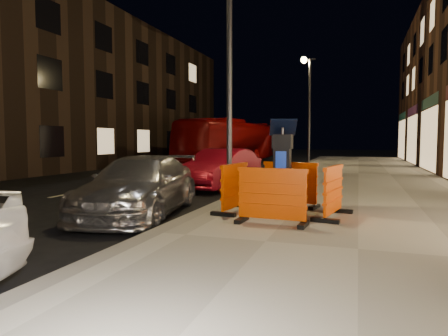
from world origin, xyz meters
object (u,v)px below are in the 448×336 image
(bus_doubledecker, at_px, (229,164))
(barrier_bldgside, at_px, (333,192))
(parking_kiosk, at_px, (282,170))
(barrier_back, at_px, (290,184))
(barrier_kerbside, at_px, (235,188))
(barrier_front, at_px, (272,196))
(car_red, at_px, (221,188))
(car_silver, at_px, (140,215))

(bus_doubledecker, bearing_deg, barrier_bldgside, -58.42)
(parking_kiosk, xyz_separation_m, barrier_back, (0.00, 0.95, -0.38))
(parking_kiosk, bearing_deg, bus_doubledecker, 119.56)
(parking_kiosk, relative_size, barrier_kerbside, 1.40)
(barrier_back, bearing_deg, barrier_front, -78.53)
(barrier_back, relative_size, car_red, 0.31)
(barrier_bldgside, bearing_deg, parking_kiosk, 100.47)
(barrier_kerbside, bearing_deg, car_silver, 102.36)
(barrier_back, relative_size, bus_doubledecker, 0.12)
(parking_kiosk, distance_m, bus_doubledecker, 18.74)
(barrier_kerbside, distance_m, bus_doubledecker, 18.40)
(car_red, bearing_deg, parking_kiosk, -51.27)
(car_silver, bearing_deg, parking_kiosk, -5.97)
(barrier_front, distance_m, barrier_bldgside, 1.34)
(barrier_kerbside, relative_size, barrier_bldgside, 1.00)
(barrier_front, relative_size, barrier_back, 1.00)
(barrier_front, height_order, barrier_back, same)
(bus_doubledecker, bearing_deg, car_silver, -70.18)
(barrier_back, height_order, car_silver, barrier_back)
(barrier_front, bearing_deg, car_silver, 169.51)
(barrier_back, distance_m, bus_doubledecker, 17.84)
(bus_doubledecker, bearing_deg, parking_kiosk, -61.09)
(car_red, distance_m, bus_doubledecker, 13.41)
(barrier_front, height_order, bus_doubledecker, bus_doubledecker)
(barrier_bldgside, bearing_deg, bus_doubledecker, 34.23)
(barrier_back, xyz_separation_m, car_silver, (-2.98, -1.16, -0.63))
(car_red, xyz_separation_m, bus_doubledecker, (-3.89, 12.84, 0.00))
(barrier_front, xyz_separation_m, car_red, (-2.84, 5.57, -0.63))
(parking_kiosk, distance_m, barrier_back, 1.02)
(car_silver, distance_m, bus_doubledecker, 18.06)
(barrier_front, relative_size, car_silver, 0.29)
(barrier_front, xyz_separation_m, bus_doubledecker, (-6.73, 18.41, -0.63))
(barrier_back, distance_m, barrier_kerbside, 1.34)
(barrier_kerbside, xyz_separation_m, bus_doubledecker, (-5.78, 17.46, -0.63))
(barrier_back, bearing_deg, barrier_bldgside, -33.53)
(barrier_bldgside, xyz_separation_m, car_red, (-3.79, 4.62, -0.63))
(barrier_back, relative_size, car_silver, 0.29)
(parking_kiosk, bearing_deg, barrier_bldgside, 8.47)
(parking_kiosk, bearing_deg, car_silver, -167.51)
(barrier_front, height_order, car_silver, barrier_front)
(car_red, bearing_deg, barrier_kerbside, -60.59)
(parking_kiosk, bearing_deg, car_red, 130.04)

